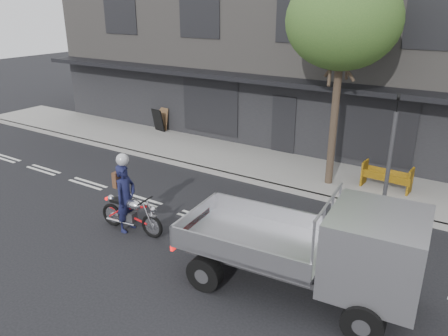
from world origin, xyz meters
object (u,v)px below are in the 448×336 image
street_tree (343,21)px  traffic_light_pole (390,158)px  rider (126,198)px  motorcycle (131,213)px  construction_barrier (385,178)px  sandwich_board (158,120)px  flatbed_ute (351,250)px

street_tree → traffic_light_pole: bearing=-23.0°
traffic_light_pole → rider: (-5.55, -4.93, -0.71)m
motorcycle → street_tree: bearing=55.6°
traffic_light_pole → construction_barrier: size_ratio=2.28×
sandwich_board → traffic_light_pole: bearing=-2.2°
flatbed_ute → traffic_light_pole: bearing=90.4°
sandwich_board → street_tree: bearing=0.2°
traffic_light_pole → flatbed_ute: size_ratio=0.69×
traffic_light_pole → motorcycle: 7.40m
street_tree → sandwich_board: bearing=169.4°
street_tree → construction_barrier: (1.73, 0.28, -4.70)m
motorcycle → construction_barrier: (5.13, 6.06, 0.04)m
street_tree → traffic_light_pole: (2.00, -0.85, -3.63)m
sandwich_board → construction_barrier: bearing=3.4°
traffic_light_pole → sandwich_board: traffic_light_pole is taller
street_tree → construction_barrier: 5.01m
traffic_light_pole → construction_barrier: traffic_light_pole is taller
flatbed_ute → sandwich_board: flatbed_ute is taller
street_tree → traffic_light_pole: street_tree is taller
construction_barrier → sandwich_board: bearing=172.5°
motorcycle → rider: (-0.15, -0.00, 0.40)m
traffic_light_pole → rider: bearing=-138.4°
traffic_light_pole → rider: traffic_light_pole is taller
motorcycle → sandwich_board: size_ratio=1.94×
flatbed_ute → motorcycle: bearing=176.0°
street_tree → traffic_light_pole: 4.23m
rider → flatbed_ute: (5.99, 0.08, 0.36)m
rider → street_tree: bearing=-35.5°
sandwich_board → flatbed_ute: bearing=-22.2°
motorcycle → sandwich_board: sandwich_board is taller
motorcycle → construction_barrier: 7.94m
street_tree → sandwich_board: street_tree is taller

